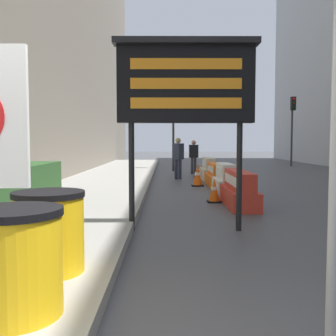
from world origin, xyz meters
name	(u,v)px	position (x,y,z in m)	size (l,w,h in m)	color
barrel_drum_foreground	(16,262)	(-0.63, 0.77, 0.60)	(0.75, 0.75, 0.86)	yellow
barrel_drum_middle	(49,232)	(-0.67, 1.82, 0.60)	(0.75, 0.75, 0.86)	yellow
message_board	(186,85)	(0.90, 4.49, 2.52)	(2.45, 0.36, 3.27)	black
jersey_barrier_red_striped	(239,191)	(2.32, 7.07, 0.38)	(0.64, 2.15, 0.85)	red
jersey_barrier_white	(226,181)	(2.32, 9.22, 0.40)	(0.63, 1.60, 0.91)	silver
jersey_barrier_orange_near	(215,176)	(2.32, 11.56, 0.35)	(0.58, 2.07, 0.79)	orange
jersey_barrier_cream	(209,170)	(2.32, 13.81, 0.40)	(0.58, 1.77, 0.90)	beige
traffic_cone_near	(214,190)	(1.80, 7.69, 0.31)	(0.35, 0.35, 0.63)	black
traffic_cone_mid	(198,176)	(1.67, 11.43, 0.37)	(0.42, 0.42, 0.75)	black
traffic_cone_far	(198,171)	(1.97, 14.85, 0.29)	(0.34, 0.34, 0.60)	black
traffic_light_near_curb	(173,115)	(0.95, 18.56, 2.94)	(0.28, 0.45, 4.06)	#2D2D30
traffic_light_far_side	(293,116)	(8.52, 22.46, 3.14)	(0.28, 0.45, 4.36)	#2D2D30
pedestrian_worker	(194,154)	(1.91, 16.74, 0.96)	(0.45, 0.29, 1.63)	#333338
pedestrian_passerby	(178,155)	(1.07, 14.02, 1.01)	(0.48, 0.52, 1.72)	#23283D
steel_pole_right	(335,216)	(1.66, 0.24, 1.06)	(0.44, 0.44, 3.47)	gray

